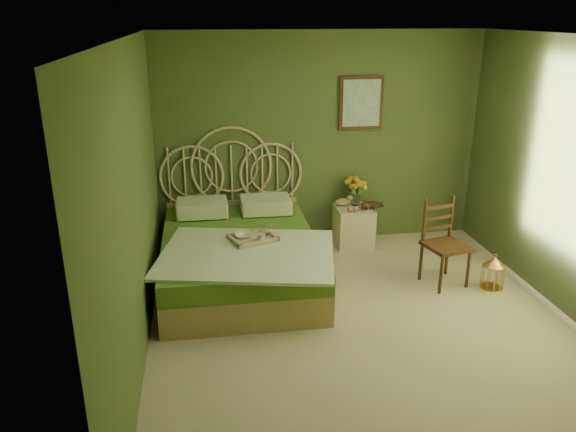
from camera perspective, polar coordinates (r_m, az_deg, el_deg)
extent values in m
plane|color=#CAB191|center=(5.40, 8.00, -11.25)|extent=(4.50, 4.50, 0.00)
plane|color=silver|center=(4.63, 9.60, 17.46)|extent=(4.50, 4.50, 0.00)
plane|color=#42552C|center=(6.96, 3.27, 7.67)|extent=(4.00, 0.00, 4.00)
plane|color=#42552C|center=(4.68, -15.36, 0.78)|extent=(0.00, 4.50, 4.50)
cube|color=black|center=(6.98, 7.44, 11.32)|extent=(0.54, 0.03, 0.64)
cube|color=silver|center=(6.96, 7.48, 11.30)|extent=(0.46, 0.01, 0.56)
cube|color=tan|center=(6.13, -4.91, -5.40)|extent=(1.60, 2.14, 0.32)
cube|color=olive|center=(6.02, -4.99, -3.10)|extent=(1.60, 2.14, 0.21)
cube|color=silver|center=(5.54, -4.15, -3.85)|extent=(1.91, 1.61, 0.03)
cube|color=silver|center=(6.64, -8.72, 0.85)|extent=(0.59, 0.43, 0.17)
cube|color=silver|center=(6.68, -2.29, 1.18)|extent=(0.59, 0.43, 0.17)
cube|color=beige|center=(5.83, -3.59, -2.51)|extent=(0.54, 0.48, 0.04)
ellipsoid|color=#B77A38|center=(5.91, -2.53, -1.66)|extent=(0.12, 0.07, 0.05)
cube|color=#F3EBC5|center=(7.10, 6.67, -1.05)|extent=(0.45, 0.45, 0.50)
cylinder|color=silver|center=(7.10, 6.90, 1.83)|extent=(0.10, 0.10, 0.18)
ellipsoid|color=tan|center=(7.06, 5.58, 1.41)|extent=(0.21, 0.11, 0.10)
sphere|color=#DB7755|center=(6.86, 6.33, 0.71)|extent=(0.07, 0.07, 0.07)
sphere|color=#DB7755|center=(6.86, 6.87, 0.69)|extent=(0.07, 0.07, 0.07)
cube|color=black|center=(6.21, 15.77, -2.95)|extent=(0.50, 0.50, 0.04)
cylinder|color=black|center=(6.08, 14.72, -5.62)|extent=(0.04, 0.04, 0.44)
cylinder|color=black|center=(6.23, 17.71, -5.32)|extent=(0.04, 0.04, 0.44)
cylinder|color=black|center=(6.38, 13.50, -4.28)|extent=(0.04, 0.04, 0.44)
cylinder|color=black|center=(6.51, 16.38, -4.03)|extent=(0.04, 0.04, 0.44)
cube|color=black|center=(6.27, 15.33, -0.27)|extent=(0.35, 0.13, 0.49)
cylinder|color=#D89145|center=(6.46, 19.93, -6.79)|extent=(0.23, 0.23, 0.01)
cylinder|color=#D89145|center=(6.40, 20.06, -5.80)|extent=(0.23, 0.23, 0.26)
cone|color=#D89145|center=(6.33, 20.24, -4.36)|extent=(0.23, 0.23, 0.09)
imported|color=#381E0F|center=(7.08, 8.11, 1.05)|extent=(0.22, 0.26, 0.02)
imported|color=#472819|center=(7.08, 8.12, 1.20)|extent=(0.26, 0.28, 0.02)
imported|color=white|center=(5.86, -4.62, -2.01)|extent=(0.17, 0.17, 0.04)
imported|color=white|center=(5.76, -2.76, -2.17)|extent=(0.10, 0.10, 0.07)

